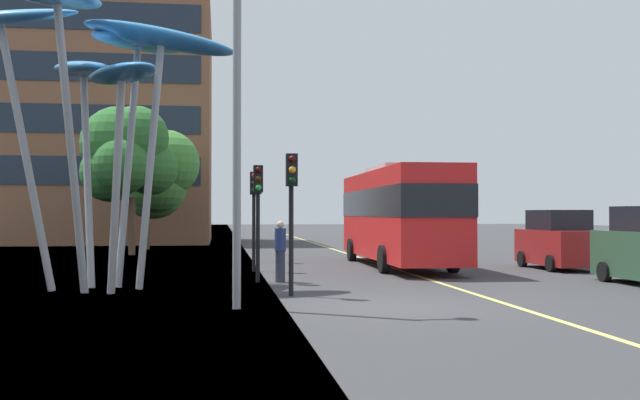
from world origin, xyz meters
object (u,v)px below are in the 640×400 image
red_bus (398,212)px  traffic_light_kerb_far (258,198)px  leaf_sculpture (99,56)px  traffic_light_opposite (258,199)px  pedestrian (280,251)px  street_lamp (250,86)px  car_parked_far (558,241)px  traffic_light_kerb_near (292,193)px  traffic_light_island_mid (254,199)px

red_bus → traffic_light_kerb_far: red_bus is taller
leaf_sculpture → traffic_light_opposite: 12.26m
leaf_sculpture → pedestrian: size_ratio=4.62×
street_lamp → leaf_sculpture: bearing=130.6°
leaf_sculpture → car_parked_far: size_ratio=2.09×
red_bus → leaf_sculpture: (-10.02, -7.40, 4.16)m
traffic_light_opposite → pedestrian: size_ratio=2.00×
leaf_sculpture → car_parked_far: (15.54, 5.32, -5.25)m
leaf_sculpture → traffic_light_kerb_near: (4.98, -2.30, -3.72)m
car_parked_far → street_lamp: size_ratio=0.53×
traffic_light_island_mid → street_lamp: size_ratio=0.46×
traffic_light_kerb_near → car_parked_far: size_ratio=0.87×
red_bus → traffic_light_kerb_near: size_ratio=3.27×
traffic_light_island_mid → red_bus: bearing=17.7°
traffic_light_opposite → street_lamp: 15.36m
traffic_light_island_mid → traffic_light_kerb_far: bearing=-91.0°
traffic_light_kerb_far → leaf_sculpture: bearing=-161.9°
red_bus → street_lamp: size_ratio=1.52×
red_bus → traffic_light_opposite: (-5.20, 3.28, 0.53)m
traffic_light_kerb_far → street_lamp: 6.37m
traffic_light_kerb_far → traffic_light_island_mid: size_ratio=0.99×
leaf_sculpture → traffic_light_island_mid: (4.42, 5.61, -3.73)m
red_bus → car_parked_far: (5.52, -2.07, -1.10)m
leaf_sculpture → red_bus: bearing=36.4°
traffic_light_kerb_near → pedestrian: size_ratio=1.93×
traffic_light_kerb_far → street_lamp: street_lamp is taller
traffic_light_island_mid → leaf_sculpture: bearing=-128.2°
car_parked_far → street_lamp: (-11.67, -9.83, 3.77)m
traffic_light_opposite → pedestrian: bearing=-88.8°
pedestrian → street_lamp: bearing=-100.7°
red_bus → traffic_light_opposite: bearing=147.8°
traffic_light_kerb_far → traffic_light_opposite: size_ratio=0.95×
traffic_light_kerb_far → pedestrian: size_ratio=1.90×
pedestrian → traffic_light_kerb_near: bearing=-90.5°
traffic_light_island_mid → traffic_light_opposite: traffic_light_opposite is taller
traffic_light_opposite → street_lamp: size_ratio=0.48×
traffic_light_kerb_near → street_lamp: bearing=-116.7°
leaf_sculpture → traffic_light_kerb_far: (4.35, 1.42, -3.76)m
traffic_light_kerb_near → street_lamp: size_ratio=0.47×
traffic_light_kerb_far → street_lamp: size_ratio=0.46×
leaf_sculpture → traffic_light_kerb_near: leaf_sculpture is taller
leaf_sculpture → pedestrian: leaf_sculpture is taller
traffic_light_kerb_far → car_parked_far: bearing=19.2°
traffic_light_opposite → car_parked_far: size_ratio=0.90×
street_lamp → pedestrian: size_ratio=4.14×
traffic_light_island_mid → traffic_light_opposite: 5.08m
leaf_sculpture → street_lamp: size_ratio=1.12×
leaf_sculpture → traffic_light_island_mid: bearing=51.8°
pedestrian → car_parked_far: bearing=19.8°
traffic_light_kerb_near → car_parked_far: traffic_light_kerb_near is taller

